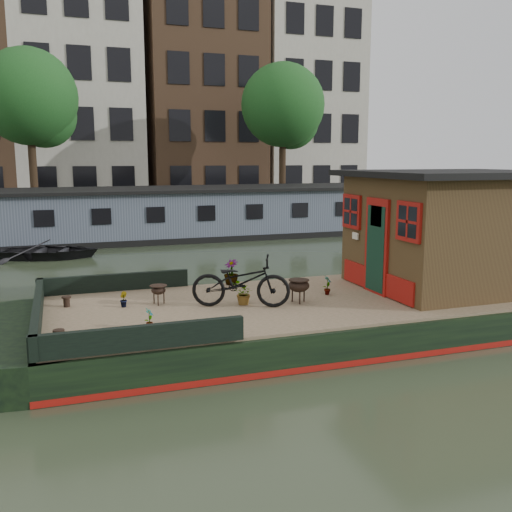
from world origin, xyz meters
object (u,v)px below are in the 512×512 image
object	(u,v)px
bicycle	(241,282)
brazier_front	(299,291)
cabin	(452,229)
potted_plant_a	(327,285)
brazier_rear	(159,295)
dinghy	(45,247)

from	to	relation	value
bicycle	brazier_front	bearing A→B (deg)	-71.18
cabin	potted_plant_a	world-z (taller)	cabin
cabin	bicycle	distance (m)	4.70
bicycle	brazier_rear	distance (m)	1.57
brazier_front	dinghy	bearing A→B (deg)	113.55
potted_plant_a	brazier_rear	distance (m)	3.31
cabin	potted_plant_a	bearing A→B (deg)	176.02
potted_plant_a	brazier_front	size ratio (longest dim) A/B	0.90
cabin	potted_plant_a	size ratio (longest dim) A/B	10.04
bicycle	brazier_rear	size ratio (longest dim) A/B	4.93
dinghy	bicycle	bearing A→B (deg)	-146.22
cabin	bicycle	size ratio (longest dim) A/B	2.24
bicycle	brazier_front	distance (m)	1.14
potted_plant_a	brazier_rear	bearing A→B (deg)	174.02
potted_plant_a	brazier_front	xyz separation A→B (m)	(-0.78, -0.39, 0.02)
bicycle	brazier_rear	bearing A→B (deg)	86.44
cabin	dinghy	size ratio (longest dim) A/B	1.13
brazier_front	dinghy	world-z (taller)	brazier_front
potted_plant_a	brazier_rear	world-z (taller)	potted_plant_a
brazier_rear	dinghy	world-z (taller)	brazier_rear
cabin	dinghy	bearing A→B (deg)	127.94
brazier_rear	dinghy	size ratio (longest dim) A/B	0.10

